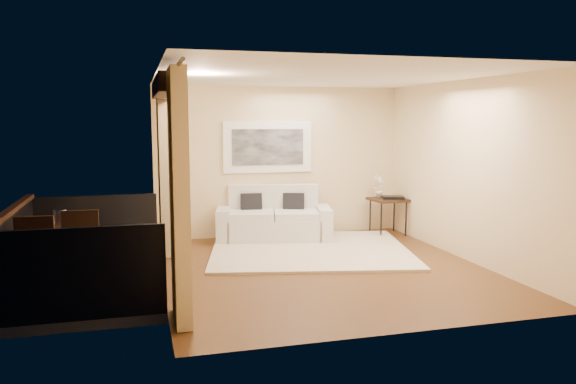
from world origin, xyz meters
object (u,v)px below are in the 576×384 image
object	(u,v)px
side_table	(388,201)
bistro_table	(69,231)
balcony_chair_far	(82,242)
sofa	(274,221)
ice_bucket	(60,217)
orchid	(379,186)
balcony_chair_near	(34,254)

from	to	relation	value
side_table	bistro_table	world-z (taller)	bistro_table
balcony_chair_far	sofa	bearing A→B (deg)	-143.09
side_table	balcony_chair_far	size ratio (longest dim) A/B	0.66
bistro_table	balcony_chair_far	distance (m)	0.56
ice_bucket	balcony_chair_far	bearing A→B (deg)	-62.43
side_table	orchid	size ratio (longest dim) A/B	1.51
bistro_table	balcony_chair_far	xyz separation A→B (m)	(0.20, -0.52, -0.05)
sofa	bistro_table	size ratio (longest dim) A/B	2.92
orchid	balcony_chair_far	world-z (taller)	orchid
sofa	side_table	distance (m)	2.17
balcony_chair_near	side_table	bearing A→B (deg)	27.51
bistro_table	ice_bucket	xyz separation A→B (m)	(-0.12, 0.08, 0.18)
side_table	balcony_chair_near	size ratio (longest dim) A/B	0.67
balcony_chair_near	bistro_table	bearing A→B (deg)	77.52
sofa	ice_bucket	world-z (taller)	sofa
balcony_chair_near	ice_bucket	distance (m)	1.12
side_table	bistro_table	bearing A→B (deg)	-163.86
sofa	ice_bucket	distance (m)	3.69
sofa	orchid	size ratio (longest dim) A/B	4.76
bistro_table	balcony_chair_near	xyz separation A→B (m)	(-0.28, -1.00, -0.05)
side_table	balcony_chair_near	distance (m)	6.17
side_table	orchid	xyz separation A→B (m)	(-0.13, 0.13, 0.28)
balcony_chair_near	orchid	bearing A→B (deg)	29.10
sofa	orchid	world-z (taller)	orchid
sofa	balcony_chair_far	xyz separation A→B (m)	(-3.00, -2.16, 0.25)
side_table	orchid	distance (m)	0.33
bistro_table	balcony_chair_far	size ratio (longest dim) A/B	0.72
side_table	balcony_chair_near	world-z (taller)	balcony_chair_near
bistro_table	balcony_chair_far	world-z (taller)	balcony_chair_far
balcony_chair_near	sofa	bearing A→B (deg)	40.32
side_table	bistro_table	distance (m)	5.56
balcony_chair_far	ice_bucket	world-z (taller)	balcony_chair_far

